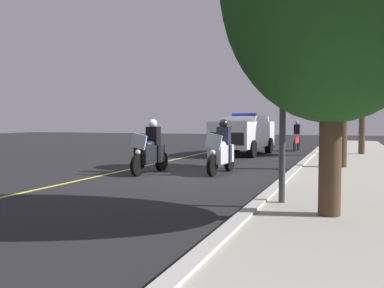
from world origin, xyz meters
TOP-DOWN VIEW (x-y plane):
  - ground_plane at (0.00, 0.00)m, footprint 80.00×80.00m
  - curb_strip at (0.00, 3.28)m, footprint 48.00×0.24m
  - sidewalk_strip at (0.00, 5.18)m, footprint 48.00×3.60m
  - lane_stripe_center at (0.00, -2.18)m, footprint 48.00×0.12m
  - police_motorcycle_lead_left at (0.21, -1.04)m, footprint 2.14×0.62m
  - police_motorcycle_lead_right at (-0.51, 1.10)m, footprint 2.14×0.62m
  - police_suv at (-8.17, -0.02)m, footprint 5.03×2.37m
  - cyclist_background at (-11.85, 2.14)m, footprint 1.76×0.34m
  - traffic_light at (4.16, 3.68)m, footprint 0.38×0.28m
  - tree_mid_block at (-2.88, 4.64)m, footprint 2.64×2.64m
  - tree_far_back at (-9.31, 5.45)m, footprint 2.60×2.60m

SIDE VIEW (x-z plane):
  - ground_plane at x=0.00m, z-range 0.00..0.00m
  - lane_stripe_center at x=0.00m, z-range 0.00..0.01m
  - sidewalk_strip at x=0.00m, z-range 0.00..0.10m
  - curb_strip at x=0.00m, z-range 0.00..0.15m
  - police_motorcycle_lead_left at x=0.21m, z-range -0.16..1.56m
  - police_motorcycle_lead_right at x=-0.51m, z-range -0.16..1.56m
  - cyclist_background at x=-11.85m, z-range 0.00..1.69m
  - police_suv at x=-8.17m, z-range 0.04..2.09m
  - traffic_light at x=4.16m, z-range 0.97..4.72m
  - tree_far_back at x=-9.31m, z-range 1.40..6.71m
  - tree_mid_block at x=-2.88m, z-range 1.63..7.35m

